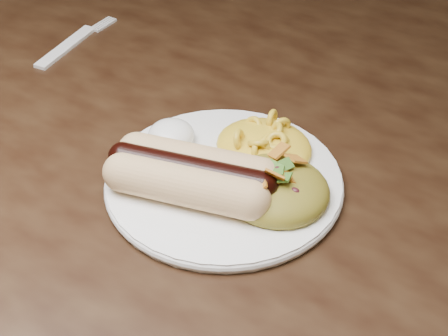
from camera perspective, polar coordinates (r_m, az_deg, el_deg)
The scene contains 7 objects.
table at distance 0.80m, azimuth -0.89°, elevation 1.98°, with size 1.60×0.90×0.75m.
plate at distance 0.60m, azimuth 0.00°, elevation -1.13°, with size 0.20×0.20×0.01m, color white.
hotdog at distance 0.57m, azimuth -2.72°, elevation -0.49°, with size 0.13×0.09×0.03m.
mac_and_cheese at distance 0.61m, azimuth 3.38°, elevation 2.75°, with size 0.09×0.08×0.03m, color yellow.
sour_cream at distance 0.62m, azimuth -4.44°, elevation 3.08°, with size 0.04×0.04×0.03m, color white.
taco_salad at distance 0.57m, azimuth 4.38°, elevation -1.12°, with size 0.09×0.09×0.04m.
fork at distance 0.81m, azimuth -13.00°, elevation 9.79°, with size 0.02×0.12×0.00m, color silver.
Camera 1 is at (0.35, -0.52, 1.14)m, focal length 55.00 mm.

